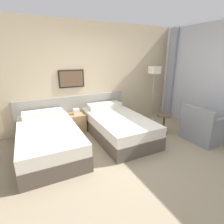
# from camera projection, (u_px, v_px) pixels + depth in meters

# --- Properties ---
(ground_plane) EXTENTS (16.00, 16.00, 0.00)m
(ground_plane) POSITION_uv_depth(u_px,v_px,m) (133.00, 159.00, 3.31)
(ground_plane) COLOR gray
(wall_headboard) EXTENTS (10.00, 0.10, 2.70)m
(wall_headboard) POSITION_uv_depth(u_px,v_px,m) (91.00, 78.00, 4.68)
(wall_headboard) COLOR #C6B28E
(wall_headboard) RESTS_ON ground_plane
(bed_near_door) EXTENTS (1.12, 2.04, 0.65)m
(bed_near_door) POSITION_uv_depth(u_px,v_px,m) (49.00, 139.00, 3.53)
(bed_near_door) COLOR brown
(bed_near_door) RESTS_ON ground_plane
(bed_near_window) EXTENTS (1.12, 2.04, 0.65)m
(bed_near_window) POSITION_uv_depth(u_px,v_px,m) (118.00, 126.00, 4.19)
(bed_near_window) COLOR brown
(bed_near_window) RESTS_ON ground_plane
(nightstand) EXTENTS (0.40, 0.42, 0.60)m
(nightstand) POSITION_uv_depth(u_px,v_px,m) (77.00, 122.00, 4.51)
(nightstand) COLOR #9E7A51
(nightstand) RESTS_ON ground_plane
(floor_lamp) EXTENTS (0.26, 0.26, 1.59)m
(floor_lamp) POSITION_uv_depth(u_px,v_px,m) (154.00, 75.00, 4.96)
(floor_lamp) COLOR #9E9993
(floor_lamp) RESTS_ON ground_plane
(side_table) EXTENTS (0.37, 0.37, 0.49)m
(side_table) POSITION_uv_depth(u_px,v_px,m) (164.00, 121.00, 4.32)
(side_table) COLOR brown
(side_table) RESTS_ON ground_plane
(armchair) EXTENTS (0.78, 0.80, 0.82)m
(armchair) POSITION_uv_depth(u_px,v_px,m) (203.00, 128.00, 4.00)
(armchair) COLOR gray
(armchair) RESTS_ON ground_plane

